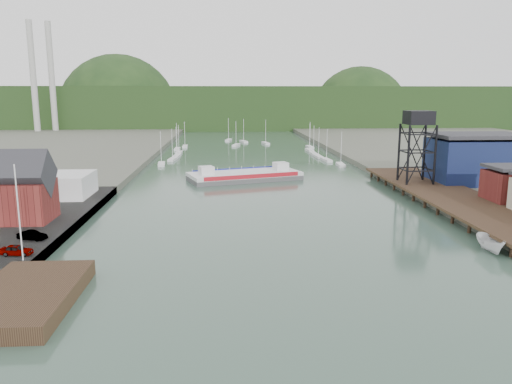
{
  "coord_description": "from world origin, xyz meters",
  "views": [
    {
      "loc": [
        -7.82,
        -50.65,
        21.92
      ],
      "look_at": [
        -2.2,
        39.54,
        4.0
      ],
      "focal_mm": 35.0,
      "sensor_mm": 36.0,
      "label": 1
    }
  ],
  "objects": [
    {
      "name": "blue_shed",
      "position": [
        50.0,
        60.0,
        7.06
      ],
      "size": [
        20.5,
        14.5,
        11.3
      ],
      "color": "#0D0D3A",
      "rests_on": "east_land"
    },
    {
      "name": "marina_sailboats",
      "position": [
        0.08,
        138.46,
        0.35
      ],
      "size": [
        57.71,
        92.65,
        0.9
      ],
      "color": "silver",
      "rests_on": "ground"
    },
    {
      "name": "motorboat",
      "position": [
        29.1,
        14.11,
        1.21
      ],
      "size": [
        2.53,
        6.32,
        2.42
      ],
      "primitive_type": "imported",
      "rotation": [
        0.0,
        0.0,
        -0.03
      ],
      "color": "silver",
      "rests_on": "ground"
    },
    {
      "name": "ground",
      "position": [
        0.0,
        0.0,
        0.0
      ],
      "size": [
        600.0,
        600.0,
        0.0
      ],
      "primitive_type": "plane",
      "color": "#2B4336",
      "rests_on": "ground"
    },
    {
      "name": "harbor_building",
      "position": [
        -42.0,
        30.0,
        6.09
      ],
      "size": [
        12.2,
        8.2,
        8.9
      ],
      "color": "#571A19",
      "rests_on": "west_quay"
    },
    {
      "name": "east_pier",
      "position": [
        37.0,
        45.0,
        1.9
      ],
      "size": [
        14.0,
        70.0,
        2.45
      ],
      "color": "black",
      "rests_on": "ground"
    },
    {
      "name": "chain_ferry",
      "position": [
        -2.88,
        75.88,
        1.16
      ],
      "size": [
        30.29,
        19.37,
        4.06
      ],
      "rotation": [
        0.0,
        0.0,
        0.31
      ],
      "color": "#4E4E51",
      "rests_on": "ground"
    },
    {
      "name": "smokestacks",
      "position": [
        -106.0,
        232.5,
        30.0
      ],
      "size": [
        11.2,
        8.2,
        60.0
      ],
      "color": "#B0AFAA",
      "rests_on": "ground"
    },
    {
      "name": "flagpole",
      "position": [
        -33.0,
        10.0,
        7.6
      ],
      "size": [
        0.16,
        0.16,
        12.0
      ],
      "primitive_type": "cylinder",
      "color": "silver",
      "rests_on": "west_quay"
    },
    {
      "name": "west_stage",
      "position": [
        -29.0,
        0.0,
        0.9
      ],
      "size": [
        10.0,
        18.0,
        1.8
      ],
      "primitive_type": "cube",
      "color": "black",
      "rests_on": "ground"
    },
    {
      "name": "car_west_b",
      "position": [
        -35.11,
        18.84,
        2.27
      ],
      "size": [
        4.31,
        2.46,
        1.34
      ],
      "primitive_type": "imported",
      "rotation": [
        0.0,
        0.0,
        1.3
      ],
      "color": "#999999",
      "rests_on": "west_quay"
    },
    {
      "name": "car_west_a",
      "position": [
        -34.55,
        12.08,
        2.29
      ],
      "size": [
        4.17,
        2.03,
        1.37
      ],
      "primitive_type": "imported",
      "rotation": [
        0.0,
        0.0,
        1.47
      ],
      "color": "#999999",
      "rests_on": "west_quay"
    },
    {
      "name": "west_quay",
      "position": [
        -40.0,
        20.0,
        0.8
      ],
      "size": [
        16.0,
        80.0,
        1.6
      ],
      "primitive_type": "cube",
      "color": "slate",
      "rests_on": "ground"
    },
    {
      "name": "lift_tower",
      "position": [
        35.0,
        58.0,
        15.65
      ],
      "size": [
        6.5,
        6.5,
        16.0
      ],
      "color": "black",
      "rests_on": "east_pier"
    },
    {
      "name": "distant_hills",
      "position": [
        -3.98,
        301.35,
        10.38
      ],
      "size": [
        500.0,
        120.0,
        80.0
      ],
      "color": "#1A3116",
      "rests_on": "ground"
    },
    {
      "name": "white_shed",
      "position": [
        -44.0,
        50.0,
        3.85
      ],
      "size": [
        18.0,
        12.0,
        4.5
      ],
      "primitive_type": "cube",
      "color": "silver",
      "rests_on": "west_quay"
    }
  ]
}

